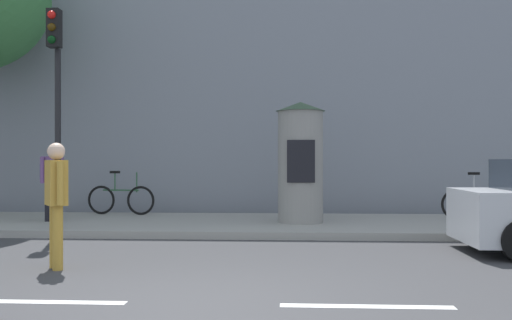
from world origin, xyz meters
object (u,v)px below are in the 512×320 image
traffic_light (56,82)px  bicycle_leaning (481,203)px  poster_column (301,161)px  pedestrian_in_light_jacket (51,176)px  bicycle_upright (121,199)px  pedestrian_with_bag (56,194)px

traffic_light → bicycle_leaning: (8.92, 2.22, -2.52)m
poster_column → pedestrian_in_light_jacket: 5.58m
bicycle_leaning → bicycle_upright: size_ratio=1.01×
bicycle_upright → traffic_light: bearing=-97.2°
traffic_light → bicycle_leaning: 9.53m
traffic_light → bicycle_leaning: traffic_light is taller
pedestrian_in_light_jacket → poster_column: bearing=-0.1°
poster_column → bicycle_leaning: size_ratio=1.49×
poster_column → pedestrian_in_light_jacket: size_ratio=1.57×
traffic_light → bicycle_leaning: bearing=14.0°
poster_column → pedestrian_in_light_jacket: bearing=179.9°
traffic_light → bicycle_upright: (0.39, 3.14, -2.52)m
poster_column → pedestrian_with_bag: bearing=-125.4°
poster_column → bicycle_upright: bearing=160.3°
bicycle_leaning → pedestrian_with_bag: bearing=-143.6°
traffic_light → poster_column: (4.84, 1.55, -1.57)m
bicycle_leaning → bicycle_upright: bearing=173.8°
pedestrian_in_light_jacket → bicycle_leaning: 9.69m
poster_column → pedestrian_with_bag: 6.03m
poster_column → bicycle_leaning: poster_column is taller
poster_column → pedestrian_with_bag: poster_column is taller
traffic_light → pedestrian_with_bag: size_ratio=2.46×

